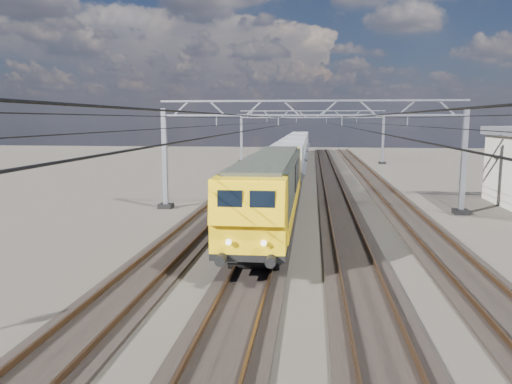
# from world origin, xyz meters

# --- Properties ---
(ground) EXTENTS (160.00, 160.00, 0.00)m
(ground) POSITION_xyz_m (0.00, 0.00, 0.00)
(ground) COLOR black
(ground) RESTS_ON ground
(track_outer_west) EXTENTS (2.60, 140.00, 0.30)m
(track_outer_west) POSITION_xyz_m (-6.00, 0.00, 0.07)
(track_outer_west) COLOR black
(track_outer_west) RESTS_ON ground
(track_loco) EXTENTS (2.60, 140.00, 0.30)m
(track_loco) POSITION_xyz_m (-2.00, 0.00, 0.07)
(track_loco) COLOR black
(track_loco) RESTS_ON ground
(track_inner_east) EXTENTS (2.60, 140.00, 0.30)m
(track_inner_east) POSITION_xyz_m (2.00, 0.00, 0.07)
(track_inner_east) COLOR black
(track_inner_east) RESTS_ON ground
(track_outer_east) EXTENTS (2.60, 140.00, 0.30)m
(track_outer_east) POSITION_xyz_m (6.00, 0.00, 0.07)
(track_outer_east) COLOR black
(track_outer_east) RESTS_ON ground
(catenary_gantry_mid) EXTENTS (19.90, 0.90, 7.11)m
(catenary_gantry_mid) POSITION_xyz_m (0.00, 4.00, 3.91)
(catenary_gantry_mid) COLOR #989CA6
(catenary_gantry_mid) RESTS_ON ground
(catenary_gantry_far) EXTENTS (19.90, 0.90, 7.11)m
(catenary_gantry_far) POSITION_xyz_m (0.00, 40.00, 3.91)
(catenary_gantry_far) COLOR #989CA6
(catenary_gantry_far) RESTS_ON ground
(overhead_wires) EXTENTS (12.03, 140.00, 0.53)m
(overhead_wires) POSITION_xyz_m (0.00, 8.00, 5.75)
(overhead_wires) COLOR black
(overhead_wires) RESTS_ON ground
(locomotive) EXTENTS (2.76, 21.10, 3.62)m
(locomotive) POSITION_xyz_m (-2.00, -1.50, 2.33)
(locomotive) COLOR black
(locomotive) RESTS_ON ground
(hopper_wagon_lead) EXTENTS (3.38, 13.00, 3.25)m
(hopper_wagon_lead) POSITION_xyz_m (-2.00, 16.20, 2.23)
(hopper_wagon_lead) COLOR black
(hopper_wagon_lead) RESTS_ON ground
(hopper_wagon_mid) EXTENTS (3.38, 13.00, 3.25)m
(hopper_wagon_mid) POSITION_xyz_m (-2.00, 30.40, 2.23)
(hopper_wagon_mid) COLOR black
(hopper_wagon_mid) RESTS_ON ground
(hopper_wagon_third) EXTENTS (3.38, 13.00, 3.25)m
(hopper_wagon_third) POSITION_xyz_m (-2.00, 44.60, 2.23)
(hopper_wagon_third) COLOR black
(hopper_wagon_third) RESTS_ON ground
(hopper_wagon_fourth) EXTENTS (3.38, 13.00, 3.25)m
(hopper_wagon_fourth) POSITION_xyz_m (-2.00, 58.80, 2.23)
(hopper_wagon_fourth) COLOR black
(hopper_wagon_fourth) RESTS_ON ground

